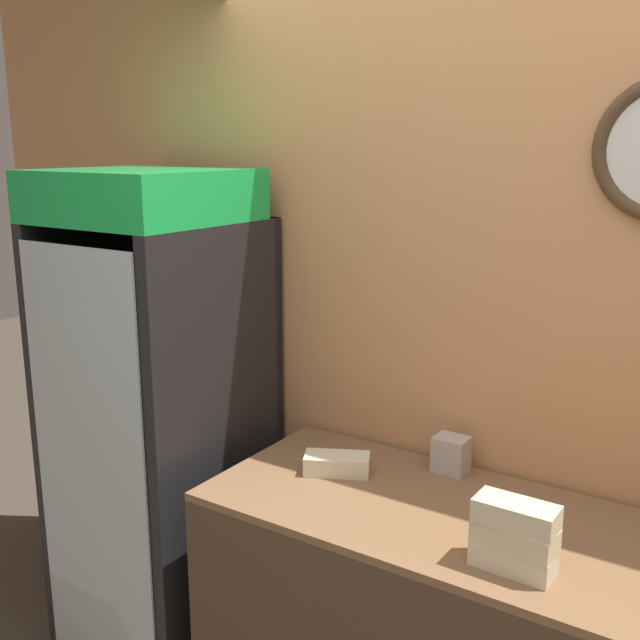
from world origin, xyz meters
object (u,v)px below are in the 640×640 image
(sandwich_flat_left, at_px, (337,464))
(napkin_dispenser, at_px, (451,454))
(sandwich_stack_middle, at_px, (515,536))
(beverage_cooler, at_px, (168,401))
(sandwich_stack_bottom, at_px, (513,558))
(sandwich_stack_top, at_px, (516,514))

(sandwich_flat_left, xyz_separation_m, napkin_dispenser, (0.31, 0.22, 0.03))
(sandwich_stack_middle, bearing_deg, beverage_cooler, 171.05)
(sandwich_stack_bottom, distance_m, sandwich_flat_left, 0.72)
(sandwich_stack_middle, relative_size, sandwich_flat_left, 0.90)
(sandwich_stack_top, height_order, napkin_dispenser, sandwich_stack_top)
(sandwich_stack_top, bearing_deg, sandwich_stack_middle, 0.00)
(beverage_cooler, relative_size, napkin_dispenser, 15.89)
(sandwich_stack_middle, distance_m, sandwich_flat_left, 0.73)
(sandwich_stack_top, xyz_separation_m, sandwich_flat_left, (-0.68, 0.24, -0.12))
(beverage_cooler, xyz_separation_m, sandwich_stack_bottom, (1.44, -0.23, -0.07))
(beverage_cooler, xyz_separation_m, sandwich_stack_middle, (1.44, -0.23, -0.01))
(sandwich_stack_middle, xyz_separation_m, sandwich_stack_top, (0.00, 0.00, 0.06))
(sandwich_stack_bottom, bearing_deg, napkin_dispenser, 129.26)
(beverage_cooler, relative_size, sandwich_stack_bottom, 9.03)
(sandwich_stack_middle, bearing_deg, napkin_dispenser, 129.26)
(napkin_dispenser, bearing_deg, sandwich_stack_top, -50.74)
(beverage_cooler, xyz_separation_m, napkin_dispenser, (1.06, 0.23, -0.05))
(sandwich_stack_bottom, xyz_separation_m, napkin_dispenser, (-0.37, 0.46, 0.03))
(sandwich_stack_top, distance_m, napkin_dispenser, 0.60)
(beverage_cooler, distance_m, napkin_dispenser, 1.09)
(sandwich_stack_top, distance_m, sandwich_flat_left, 0.73)
(sandwich_stack_bottom, height_order, sandwich_flat_left, same)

